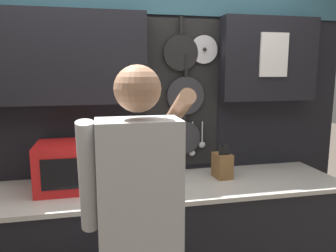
% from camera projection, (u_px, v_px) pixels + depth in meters
% --- Properties ---
extents(base_cabinet_counter, '(2.50, 0.66, 0.90)m').
position_uv_depth(base_cabinet_counter, '(167.00, 244.00, 2.35)').
color(base_cabinet_counter, black).
rests_on(base_cabinet_counter, ground_plane).
extents(back_wall_unit, '(3.07, 0.22, 2.39)m').
position_uv_depth(back_wall_unit, '(157.00, 101.00, 2.47)').
color(back_wall_unit, black).
rests_on(back_wall_unit, ground_plane).
extents(microwave, '(0.47, 0.36, 0.31)m').
position_uv_depth(microwave, '(74.00, 166.00, 2.18)').
color(microwave, red).
rests_on(microwave, base_cabinet_counter).
extents(knife_block, '(0.12, 0.16, 0.27)m').
position_uv_depth(knife_block, '(222.00, 165.00, 2.41)').
color(knife_block, brown).
rests_on(knife_block, base_cabinet_counter).
extents(utensil_crock, '(0.11, 0.11, 0.33)m').
position_uv_depth(utensil_crock, '(133.00, 171.00, 2.28)').
color(utensil_crock, white).
rests_on(utensil_crock, base_cabinet_counter).
extents(person, '(0.54, 0.63, 1.71)m').
position_uv_depth(person, '(139.00, 213.00, 1.54)').
color(person, '#383842').
rests_on(person, ground_plane).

